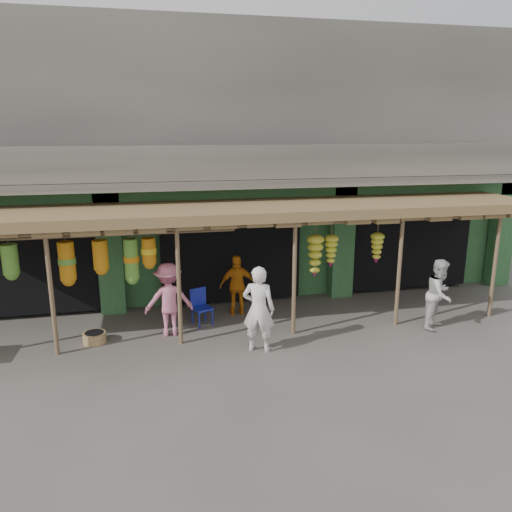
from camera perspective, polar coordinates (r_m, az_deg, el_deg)
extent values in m
plane|color=#514C47|center=(11.32, -0.94, -8.86)|extent=(80.00, 80.00, 0.00)
cube|color=gray|center=(15.35, -4.89, 16.30)|extent=(16.00, 6.00, 4.00)
cube|color=#2D6033|center=(15.77, -4.69, 3.46)|extent=(16.00, 5.70, 3.00)
cube|color=gray|center=(12.10, -2.57, 8.34)|extent=(16.00, 0.90, 0.22)
cube|color=gray|center=(11.66, -2.25, 10.59)|extent=(16.00, 0.10, 0.80)
cube|color=#2D6033|center=(12.53, -2.87, 6.93)|extent=(16.00, 0.35, 0.35)
cube|color=yellow|center=(12.64, -25.85, 5.13)|extent=(1.70, 0.06, 0.55)
cube|color=#B21414|center=(12.60, -25.89, 5.11)|extent=(1.30, 0.02, 0.30)
cube|color=black|center=(13.88, -24.29, 0.10)|extent=(3.60, 2.00, 2.50)
cube|color=black|center=(13.72, -3.45, 1.21)|extent=(3.60, 2.00, 2.50)
cube|color=black|center=(15.29, 15.40, 2.08)|extent=(3.60, 2.00, 2.50)
cube|color=#2D6033|center=(12.64, -16.32, 0.21)|extent=(0.60, 0.35, 3.00)
cube|color=#2D6033|center=(13.58, 9.79, 1.53)|extent=(0.60, 0.35, 3.00)
cube|color=#2D6033|center=(16.06, 26.23, 2.22)|extent=(0.60, 0.35, 3.00)
cylinder|color=brown|center=(10.67, -22.35, -4.00)|extent=(0.09, 0.09, 2.60)
cylinder|color=brown|center=(10.51, -8.80, -3.34)|extent=(0.09, 0.09, 2.60)
cylinder|color=brown|center=(10.93, 4.40, -2.51)|extent=(0.09, 0.09, 2.60)
cylinder|color=brown|center=(11.87, 16.04, -1.67)|extent=(0.09, 0.09, 2.60)
cylinder|color=brown|center=(13.23, 25.63, -0.93)|extent=(0.09, 0.09, 2.60)
cylinder|color=brown|center=(10.35, -2.13, 3.42)|extent=(12.90, 0.08, 0.08)
cylinder|color=brown|center=(10.66, -17.24, 2.27)|extent=(5.50, 0.06, 0.06)
cube|color=brown|center=(11.43, -1.89, 5.37)|extent=(14.00, 2.70, 0.22)
cylinder|color=#18229E|center=(11.59, -6.50, -7.36)|extent=(0.03, 0.03, 0.39)
cylinder|color=#18229E|center=(11.74, -4.99, -7.03)|extent=(0.03, 0.03, 0.39)
cylinder|color=#18229E|center=(11.88, -7.30, -6.84)|extent=(0.03, 0.03, 0.39)
cylinder|color=#18229E|center=(12.03, -5.81, -6.52)|extent=(0.03, 0.03, 0.39)
cube|color=#18229E|center=(11.73, -6.18, -5.97)|extent=(0.53, 0.53, 0.05)
cube|color=#18229E|center=(11.82, -6.65, -4.64)|extent=(0.39, 0.19, 0.43)
cylinder|color=olive|center=(11.38, -17.97, -8.86)|extent=(0.63, 0.63, 0.22)
imported|color=white|center=(10.18, 0.30, -6.10)|extent=(0.78, 0.66, 1.81)
imported|color=beige|center=(12.11, 20.26, -4.11)|extent=(1.00, 0.97, 1.62)
imported|color=orange|center=(12.21, -2.12, -3.35)|extent=(0.88, 0.37, 1.50)
imported|color=pink|center=(11.16, -9.95, -4.92)|extent=(1.09, 0.67, 1.64)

